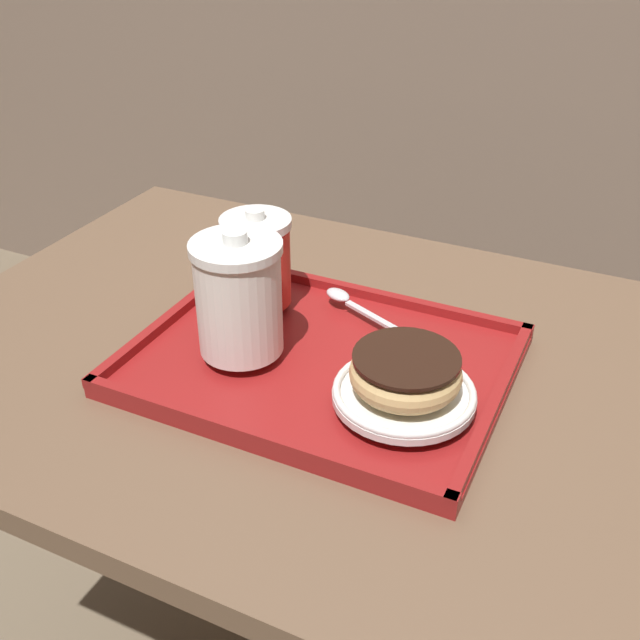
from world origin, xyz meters
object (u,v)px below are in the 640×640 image
coffee_cup_front (239,296)px  donut_chocolate_glazed (406,372)px  spoon (350,302)px  coffee_cup_rear (257,260)px

coffee_cup_front → donut_chocolate_glazed: coffee_cup_front is taller
donut_chocolate_glazed → spoon: (-0.12, 0.15, -0.03)m
coffee_cup_front → spoon: bearing=62.4°
coffee_cup_rear → spoon: size_ratio=0.87×
coffee_cup_front → coffee_cup_rear: size_ratio=1.18×
coffee_cup_rear → donut_chocolate_glazed: bearing=-25.6°
coffee_cup_front → spoon: size_ratio=1.03×
spoon → donut_chocolate_glazed: bearing=153.5°
donut_chocolate_glazed → spoon: size_ratio=0.81×
coffee_cup_rear → spoon: (0.11, 0.04, -0.05)m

